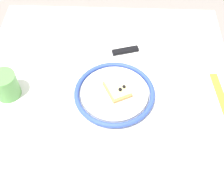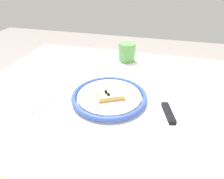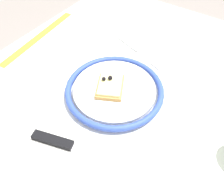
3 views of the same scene
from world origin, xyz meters
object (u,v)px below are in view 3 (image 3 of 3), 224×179
fork (137,50)px  measuring_tape (39,37)px  plate (114,90)px  knife (67,145)px  pizza_slice_near (110,86)px  dining_table (128,112)px

fork → measuring_tape: (0.11, -0.29, -0.00)m
measuring_tape → fork: bearing=105.4°
plate → knife: (0.18, 0.00, -0.01)m
measuring_tape → pizza_slice_near: bearing=72.3°
knife → fork: bearing=-173.9°
pizza_slice_near → fork: 0.18m
fork → measuring_tape: size_ratio=0.62×
pizza_slice_near → knife: pizza_slice_near is taller
dining_table → knife: (0.21, -0.03, 0.10)m
plate → pizza_slice_near: size_ratio=2.41×
knife → measuring_tape: knife is taller
plate → measuring_tape: size_ratio=0.76×
knife → fork: 0.35m
dining_table → pizza_slice_near: pizza_slice_near is taller
dining_table → fork: 0.19m
pizza_slice_near → fork: (-0.18, -0.03, -0.02)m
dining_table → pizza_slice_near: 0.13m
plate → measuring_tape: bearing=-100.5°
plate → knife: bearing=0.4°
dining_table → knife: knife is taller
dining_table → knife: 0.23m
plate → measuring_tape: plate is taller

